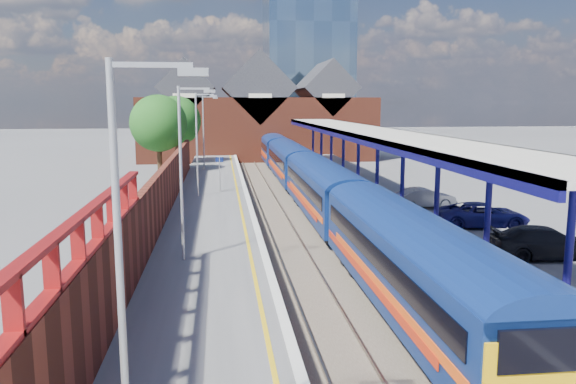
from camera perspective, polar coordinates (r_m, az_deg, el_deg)
name	(u,v)px	position (r m, az deg, el deg)	size (l,w,h in m)	color
ground	(280,191)	(47.42, -0.85, 0.14)	(240.00, 240.00, 0.00)	#5B5B5E
ballast_bed	(295,213)	(37.63, 0.75, -2.16)	(6.00, 76.00, 0.06)	#473D33
rails	(295,212)	(37.62, 0.75, -2.03)	(4.51, 76.00, 0.14)	slate
left_platform	(213,208)	(37.22, -7.67, -1.63)	(5.00, 76.00, 1.00)	#565659
right_platform	(382,204)	(38.79, 9.58, -1.24)	(6.00, 76.00, 1.00)	#565659
coping_left	(248,200)	(37.17, -4.06, -0.77)	(0.30, 76.00, 0.05)	silver
coping_right	(342,198)	(37.99, 5.47, -0.57)	(0.30, 76.00, 0.05)	silver
yellow_line	(239,200)	(37.15, -4.99, -0.81)	(0.14, 76.00, 0.01)	yellow
train	(304,171)	(43.31, 1.67, 2.12)	(2.90, 65.91, 3.45)	navy
canopy	(369,133)	(39.97, 8.25, 5.95)	(4.50, 52.00, 4.48)	#100D50
lamp_post_a	(128,258)	(9.02, -15.93, -6.47)	(1.48, 0.18, 7.00)	#A5A8AA
lamp_post_b	(184,163)	(22.75, -10.50, 2.95)	(1.48, 0.18, 7.00)	#A5A8AA
lamp_post_c	(199,138)	(38.68, -9.06, 5.45)	(1.48, 0.18, 7.00)	#A5A8AA
lamp_post_d	(205,128)	(54.65, -8.45, 6.49)	(1.48, 0.18, 7.00)	#A5A8AA
platform_sign	(220,168)	(40.85, -6.96, 2.44)	(0.55, 0.08, 2.50)	#A5A8AA
brick_wall	(161,196)	(30.68, -12.75, -0.36)	(0.35, 50.00, 3.86)	maroon
station_building	(257,117)	(74.77, -3.15, 7.59)	(30.00, 12.12, 13.78)	maroon
glass_tower	(307,26)	(98.57, 1.95, 16.55)	(14.20, 14.20, 40.30)	slate
tree_near	(160,125)	(52.81, -12.88, 6.66)	(5.20, 5.20, 8.10)	#382314
tree_far	(178,122)	(60.68, -11.16, 7.00)	(5.20, 5.20, 8.10)	#382314
parked_car_silver	(424,198)	(35.20, 13.69, -0.59)	(1.30, 3.73, 1.23)	#A5A5AA
parked_car_dark	(546,243)	(25.43, 24.70, -4.71)	(1.86, 4.58, 1.33)	black
parked_car_blue	(483,215)	(30.67, 19.21, -2.20)	(2.10, 4.56, 1.27)	navy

